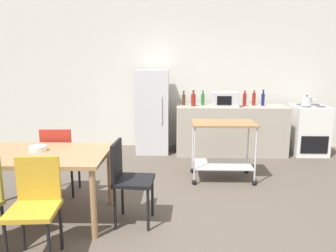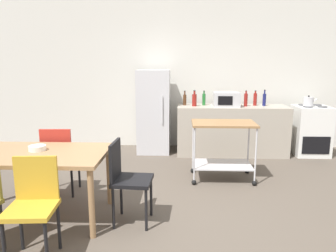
{
  "view_description": "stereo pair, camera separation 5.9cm",
  "coord_description": "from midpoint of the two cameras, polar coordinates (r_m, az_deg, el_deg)",
  "views": [
    {
      "loc": [
        -0.1,
        -3.31,
        1.71
      ],
      "look_at": [
        -0.22,
        1.2,
        0.8
      ],
      "focal_mm": 34.63,
      "sensor_mm": 36.0,
      "label": 1
    },
    {
      "loc": [
        -0.04,
        -3.31,
        1.71
      ],
      "look_at": [
        -0.22,
        1.2,
        0.8
      ],
      "focal_mm": 34.63,
      "sensor_mm": 36.0,
      "label": 2
    }
  ],
  "objects": [
    {
      "name": "bottle_sparkling_water",
      "position": [
        6.07,
        6.61,
        4.71
      ],
      "size": [
        0.06,
        0.06,
        0.27
      ],
      "color": "#1E6628",
      "rests_on": "kitchen_counter"
    },
    {
      "name": "ground_plane",
      "position": [
        3.73,
        3.26,
        -15.92
      ],
      "size": [
        12.0,
        12.0,
        0.0
      ],
      "primitive_type": "plane",
      "color": "brown"
    },
    {
      "name": "kitchen_cart",
      "position": [
        4.75,
        10.01,
        -2.64
      ],
      "size": [
        0.91,
        0.57,
        0.85
      ],
      "color": "olive",
      "rests_on": "ground_plane"
    },
    {
      "name": "bottle_olive_oil",
      "position": [
        5.93,
        4.95,
        4.64
      ],
      "size": [
        0.08,
        0.08,
        0.29
      ],
      "color": "maroon",
      "rests_on": "kitchen_counter"
    },
    {
      "name": "refrigerator",
      "position": [
        6.1,
        -2.24,
        2.57
      ],
      "size": [
        0.6,
        0.63,
        1.55
      ],
      "color": "silver",
      "rests_on": "ground_plane"
    },
    {
      "name": "bottle_soda",
      "position": [
        6.06,
        13.8,
        4.54
      ],
      "size": [
        0.06,
        0.06,
        0.29
      ],
      "color": "maroon",
      "rests_on": "kitchen_counter"
    },
    {
      "name": "kitchen_counter",
      "position": [
        6.12,
        11.36,
        -0.71
      ],
      "size": [
        2.0,
        0.64,
        0.9
      ],
      "primitive_type": "cube",
      "color": "#A89E8E",
      "rests_on": "ground_plane"
    },
    {
      "name": "chair_red",
      "position": [
        4.37,
        -18.16,
        -5.01
      ],
      "size": [
        0.42,
        0.42,
        0.89
      ],
      "rotation": [
        0.0,
        0.0,
        3.18
      ],
      "color": "#B72D23",
      "rests_on": "ground_plane"
    },
    {
      "name": "fruit_bowl",
      "position": [
        3.8,
        -21.61,
        -3.62
      ],
      "size": [
        0.18,
        0.18,
        0.05
      ],
      "primitive_type": "cylinder",
      "color": "white",
      "rests_on": "dining_table"
    },
    {
      "name": "back_wall",
      "position": [
        6.52,
        2.95,
        9.09
      ],
      "size": [
        8.4,
        0.12,
        2.9
      ],
      "primitive_type": "cube",
      "color": "silver",
      "rests_on": "ground_plane"
    },
    {
      "name": "kettle",
      "position": [
        6.31,
        23.73,
        3.98
      ],
      "size": [
        0.24,
        0.17,
        0.19
      ],
      "color": "silver",
      "rests_on": "stove_oven"
    },
    {
      "name": "dining_table",
      "position": [
        3.75,
        -21.73,
        -5.51
      ],
      "size": [
        1.5,
        0.9,
        0.75
      ],
      "color": "#A37A51",
      "rests_on": "ground_plane"
    },
    {
      "name": "chair_mustard",
      "position": [
        3.09,
        -22.15,
        -12.18
      ],
      "size": [
        0.43,
        0.43,
        0.89
      ],
      "rotation": [
        0.0,
        0.0,
        0.08
      ],
      "color": "gold",
      "rests_on": "ground_plane"
    },
    {
      "name": "bottle_sesame_oil",
      "position": [
        6.21,
        16.85,
        4.52
      ],
      "size": [
        0.06,
        0.06,
        0.3
      ],
      "color": "navy",
      "rests_on": "kitchen_counter"
    },
    {
      "name": "bottle_soy_sauce",
      "position": [
        6.21,
        15.35,
        4.6
      ],
      "size": [
        0.06,
        0.06,
        0.28
      ],
      "color": "maroon",
      "rests_on": "kitchen_counter"
    },
    {
      "name": "chair_black",
      "position": [
        3.47,
        -6.86,
        -8.74
      ],
      "size": [
        0.42,
        0.42,
        0.89
      ],
      "rotation": [
        0.0,
        0.0,
        1.51
      ],
      "color": "black",
      "rests_on": "ground_plane"
    },
    {
      "name": "bottle_vinegar",
      "position": [
        6.05,
        3.24,
        4.7
      ],
      "size": [
        0.06,
        0.06,
        0.27
      ],
      "color": "#4C2D19",
      "rests_on": "kitchen_counter"
    },
    {
      "name": "stove_oven",
      "position": [
        6.53,
        24.01,
        -0.72
      ],
      "size": [
        0.6,
        0.61,
        0.92
      ],
      "color": "white",
      "rests_on": "ground_plane"
    },
    {
      "name": "microwave",
      "position": [
        5.93,
        10.49,
        4.61
      ],
      "size": [
        0.46,
        0.35,
        0.26
      ],
      "color": "silver",
      "rests_on": "kitchen_counter"
    }
  ]
}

